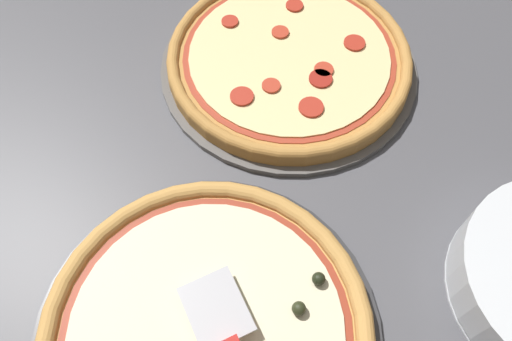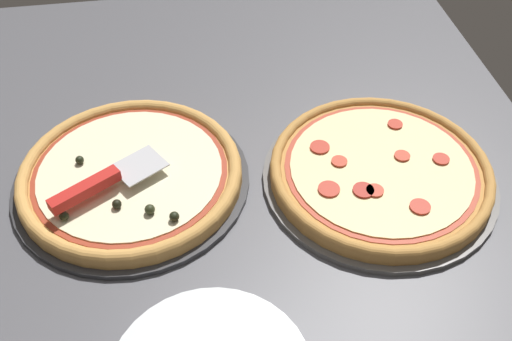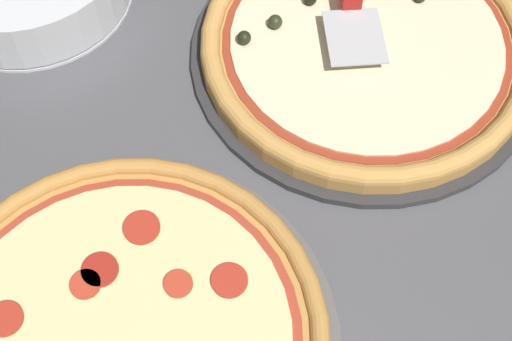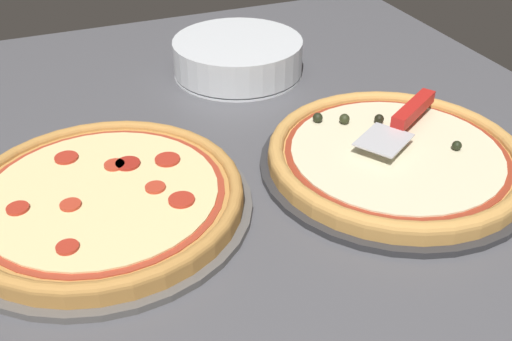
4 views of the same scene
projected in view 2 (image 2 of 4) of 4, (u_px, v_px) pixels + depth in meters
The scene contains 6 objects.
ground_plane at pixel (235, 204), 103.43cm from camera, with size 142.56×117.23×3.60cm, color #4C4C51.
pizza_pan_front at pixel (132, 181), 104.13cm from camera, with size 40.89×40.89×1.00cm, color #2D2D30.
pizza_front at pixel (130, 173), 102.75cm from camera, with size 38.43×38.43×3.83cm.
pizza_pan_back at pixel (380, 180), 104.31cm from camera, with size 40.72×40.72×1.00cm, color #565451.
pizza_back at pixel (381, 172), 102.88cm from camera, with size 38.28×38.28×2.90cm.
serving_spatula at pixel (96, 186), 96.19cm from camera, with size 14.43×19.46×2.00cm.
Camera 2 is at (68.80, -7.14, 75.41)cm, focal length 42.00 mm.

